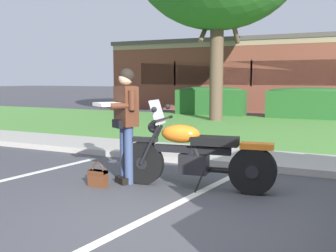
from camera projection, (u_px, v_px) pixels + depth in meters
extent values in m
plane|color=#424247|center=(166.00, 216.00, 4.54)|extent=(140.00, 140.00, 0.00)
cube|color=#ADA89E|center=(235.00, 165.00, 7.02)|extent=(60.00, 0.20, 0.12)
cube|color=#ADA89E|center=(247.00, 157.00, 7.78)|extent=(60.00, 1.50, 0.08)
cube|color=#518E3D|center=(287.00, 130.00, 11.95)|extent=(60.00, 7.81, 0.06)
cube|color=silver|center=(165.00, 210.00, 4.77)|extent=(0.67, 4.38, 0.01)
cylinder|color=black|center=(143.00, 163.00, 5.91)|extent=(0.65, 0.18, 0.64)
cylinder|color=black|center=(143.00, 163.00, 5.91)|extent=(0.19, 0.14, 0.18)
cylinder|color=black|center=(253.00, 171.00, 5.41)|extent=(0.66, 0.26, 0.64)
cylinder|color=black|center=(253.00, 171.00, 5.41)|extent=(0.20, 0.22, 0.18)
cube|color=black|center=(143.00, 139.00, 5.87)|extent=(0.45, 0.19, 0.06)
cube|color=orange|center=(257.00, 146.00, 5.36)|extent=(0.46, 0.25, 0.08)
cylinder|color=black|center=(149.00, 146.00, 5.76)|extent=(0.31, 0.08, 0.58)
cylinder|color=black|center=(153.00, 144.00, 5.91)|extent=(0.31, 0.08, 0.58)
sphere|color=black|center=(154.00, 127.00, 5.80)|extent=(0.17, 0.17, 0.17)
cylinder|color=black|center=(163.00, 119.00, 5.74)|extent=(0.12, 0.72, 0.03)
cylinder|color=black|center=(154.00, 122.00, 5.40)|extent=(0.06, 0.10, 0.04)
cylinder|color=black|center=(170.00, 117.00, 6.08)|extent=(0.06, 0.10, 0.04)
sphere|color=black|center=(154.00, 110.00, 5.44)|extent=(0.08, 0.08, 0.08)
sphere|color=black|center=(168.00, 107.00, 6.01)|extent=(0.08, 0.08, 0.08)
cube|color=#B2BCC6|center=(157.00, 112.00, 5.75)|extent=(0.18, 0.37, 0.35)
cube|color=black|center=(192.00, 150.00, 5.65)|extent=(1.10, 0.24, 0.10)
ellipsoid|color=orange|center=(181.00, 134.00, 5.68)|extent=(0.60, 0.39, 0.26)
cube|color=black|center=(215.00, 141.00, 5.53)|extent=(0.67, 0.36, 0.12)
cube|color=black|center=(194.00, 164.00, 5.66)|extent=(0.43, 0.29, 0.28)
cylinder|color=black|center=(192.00, 152.00, 5.66)|extent=(0.19, 0.14, 0.21)
cylinder|color=black|center=(196.00, 153.00, 5.63)|extent=(0.19, 0.14, 0.21)
cylinder|color=black|center=(222.00, 170.00, 5.69)|extent=(0.61, 0.16, 0.08)
cylinder|color=black|center=(236.00, 171.00, 5.63)|extent=(0.61, 0.16, 0.08)
cylinder|color=black|center=(199.00, 182.00, 5.50)|extent=(0.11, 0.13, 0.30)
cube|color=black|center=(128.00, 181.00, 5.95)|extent=(0.22, 0.26, 0.10)
cube|color=black|center=(124.00, 179.00, 6.07)|extent=(0.22, 0.26, 0.10)
cylinder|color=navy|center=(129.00, 155.00, 5.92)|extent=(0.14, 0.14, 0.86)
cylinder|color=navy|center=(124.00, 154.00, 6.04)|extent=(0.14, 0.14, 0.86)
cube|color=#4C2819|center=(126.00, 106.00, 5.90)|extent=(0.44, 0.38, 0.58)
cube|color=#4C2819|center=(126.00, 88.00, 5.86)|extent=(0.36, 0.32, 0.06)
sphere|color=tan|center=(126.00, 78.00, 5.85)|extent=(0.21, 0.21, 0.21)
sphere|color=black|center=(127.00, 76.00, 5.85)|extent=(0.23, 0.23, 0.23)
cube|color=black|center=(118.00, 124.00, 5.85)|extent=(0.24, 0.20, 0.12)
cylinder|color=#4C2819|center=(121.00, 106.00, 5.67)|extent=(0.25, 0.34, 0.09)
cylinder|color=#4C2819|center=(111.00, 105.00, 5.94)|extent=(0.25, 0.34, 0.09)
cylinder|color=#4C2819|center=(132.00, 100.00, 5.69)|extent=(0.10, 0.10, 0.28)
cylinder|color=#4C2819|center=(118.00, 99.00, 6.05)|extent=(0.10, 0.10, 0.28)
cube|color=white|center=(107.00, 104.00, 5.73)|extent=(0.44, 0.44, 0.05)
cube|color=#562D19|center=(98.00, 179.00, 5.79)|extent=(0.28, 0.12, 0.24)
cube|color=#562D19|center=(98.00, 172.00, 5.77)|extent=(0.28, 0.13, 0.04)
torus|color=#562D19|center=(98.00, 169.00, 5.77)|extent=(0.20, 0.02, 0.20)
cylinder|color=brown|center=(216.00, 72.00, 14.46)|extent=(0.48, 0.48, 3.60)
cylinder|color=brown|center=(233.00, 24.00, 14.01)|extent=(0.17, 1.32, 1.28)
cylinder|color=brown|center=(205.00, 29.00, 14.48)|extent=(0.17, 1.03, 1.04)
cube|color=#235623|center=(210.00, 103.00, 17.02)|extent=(2.91, 0.90, 1.10)
ellipsoid|color=#235623|center=(211.00, 90.00, 16.95)|extent=(2.76, 0.84, 0.28)
cube|color=#235623|center=(311.00, 106.00, 15.28)|extent=(3.28, 0.90, 1.10)
ellipsoid|color=#235623|center=(311.00, 91.00, 15.21)|extent=(3.11, 0.84, 0.28)
cube|color=brown|center=(175.00, 74.00, 20.03)|extent=(0.08, 0.04, 1.20)
cube|color=brown|center=(251.00, 73.00, 18.37)|extent=(0.08, 0.04, 1.20)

